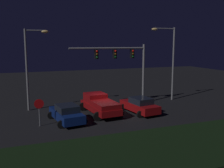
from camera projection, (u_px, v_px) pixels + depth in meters
name	position (u px, v px, depth m)	size (l,w,h in m)	color
ground_plane	(107.00, 114.00, 24.84)	(80.00, 80.00, 0.00)	black
grass_median	(156.00, 149.00, 16.41)	(22.56, 6.87, 0.10)	black
pickup_truck	(99.00, 103.00, 24.62)	(3.16, 5.54, 1.80)	maroon
car_sedan	(67.00, 114.00, 22.07)	(2.84, 4.59, 1.51)	navy
car_sedan_far	(140.00, 105.00, 24.98)	(2.85, 4.59, 1.51)	maroon
traffic_signal_gantry	(123.00, 60.00, 27.60)	(8.32, 0.56, 6.50)	slate
street_lamp_left	(31.00, 60.00, 25.43)	(2.33, 0.44, 7.97)	slate
street_lamp_right	(169.00, 55.00, 29.95)	(3.02, 0.44, 8.37)	slate
stop_sign	(39.00, 107.00, 20.80)	(0.76, 0.08, 2.23)	slate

